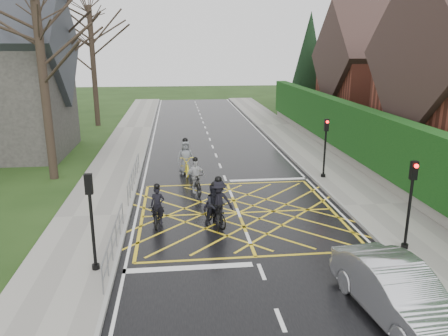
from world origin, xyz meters
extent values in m
plane|color=black|center=(0.00, 0.00, 0.00)|extent=(120.00, 120.00, 0.00)
cube|color=black|center=(0.00, 0.00, 0.01)|extent=(9.00, 80.00, 0.01)
cube|color=gray|center=(6.00, 0.00, 0.07)|extent=(3.00, 80.00, 0.15)
cube|color=gray|center=(-6.00, 0.00, 0.07)|extent=(3.00, 80.00, 0.15)
cube|color=slate|center=(7.75, 6.00, 0.35)|extent=(0.50, 38.00, 0.70)
cube|color=#0F3710|center=(7.75, 6.00, 2.10)|extent=(0.90, 38.00, 2.80)
cube|color=brown|center=(14.75, 18.00, 3.00)|extent=(9.00, 8.00, 6.00)
cube|color=#32221E|center=(14.75, 18.00, 5.90)|extent=(9.80, 8.80, 8.80)
cube|color=brown|center=(17.45, 18.00, 8.50)|extent=(0.70, 0.70, 1.60)
cylinder|color=black|center=(10.75, 26.00, 0.60)|extent=(0.50, 0.50, 1.20)
cone|color=black|center=(10.75, 26.00, 5.00)|extent=(4.60, 4.60, 10.00)
cylinder|color=black|center=(-9.00, 6.00, 5.50)|extent=(0.44, 0.44, 11.00)
cylinder|color=black|center=(-10.00, 14.00, 6.00)|extent=(0.44, 0.44, 12.00)
cylinder|color=black|center=(-9.30, 22.00, 5.00)|extent=(0.44, 0.44, 10.00)
cylinder|color=slate|center=(-4.65, -3.50, 1.00)|extent=(0.05, 5.00, 0.05)
cylinder|color=slate|center=(-4.65, -3.50, 0.55)|extent=(0.04, 5.00, 0.04)
cylinder|color=slate|center=(-4.65, -6.00, 0.50)|extent=(0.04, 0.04, 1.00)
cylinder|color=slate|center=(-4.65, -1.00, 0.50)|extent=(0.04, 0.04, 1.00)
cylinder|color=slate|center=(-4.65, 4.00, 1.00)|extent=(0.05, 6.00, 0.05)
cylinder|color=slate|center=(-4.65, 4.00, 0.55)|extent=(0.04, 6.00, 0.04)
cylinder|color=slate|center=(-4.65, 1.00, 0.50)|extent=(0.04, 0.04, 1.00)
cylinder|color=slate|center=(-4.65, 7.00, 0.50)|extent=(0.04, 0.04, 1.00)
cylinder|color=black|center=(5.10, 4.20, 1.50)|extent=(0.10, 0.10, 3.00)
cylinder|color=black|center=(5.10, 4.20, 0.15)|extent=(0.24, 0.24, 0.30)
cube|color=black|center=(5.10, 4.20, 2.90)|extent=(0.22, 0.16, 0.62)
sphere|color=#FF0C0C|center=(5.10, 4.08, 3.08)|extent=(0.14, 0.14, 0.14)
cylinder|color=black|center=(5.10, -4.20, 1.50)|extent=(0.10, 0.10, 3.00)
cylinder|color=black|center=(5.10, -4.20, 0.15)|extent=(0.24, 0.24, 0.30)
cube|color=black|center=(5.10, -4.20, 2.90)|extent=(0.22, 0.16, 0.62)
sphere|color=#FF0C0C|center=(5.10, -4.32, 3.08)|extent=(0.14, 0.14, 0.14)
cylinder|color=black|center=(-5.10, -4.50, 1.50)|extent=(0.10, 0.10, 3.00)
cylinder|color=black|center=(-5.10, -4.50, 0.15)|extent=(0.24, 0.24, 0.30)
cube|color=black|center=(-5.10, -4.50, 2.90)|extent=(0.22, 0.16, 0.62)
sphere|color=#FF0C0C|center=(-5.10, -4.38, 3.08)|extent=(0.14, 0.14, 0.14)
imported|color=black|center=(-3.32, -0.83, 0.45)|extent=(0.68, 1.74, 0.90)
imported|color=black|center=(-3.32, -0.73, 0.76)|extent=(0.57, 0.39, 1.52)
sphere|color=black|center=(-3.32, -0.73, 1.54)|extent=(0.24, 0.24, 0.24)
imported|color=black|center=(-1.11, -1.17, 0.53)|extent=(1.16, 1.81, 1.06)
imported|color=black|center=(-1.11, -1.07, 0.81)|extent=(0.96, 0.87, 1.62)
sphere|color=black|center=(-1.11, -1.07, 1.64)|extent=(0.25, 0.25, 0.25)
imported|color=black|center=(-0.96, -1.12, 0.53)|extent=(0.90, 2.08, 1.06)
imported|color=black|center=(-0.96, -1.02, 0.90)|extent=(1.22, 0.78, 1.80)
sphere|color=black|center=(-0.96, -1.02, 1.82)|extent=(0.28, 0.28, 0.28)
imported|color=black|center=(-1.66, 2.76, 0.53)|extent=(0.90, 1.83, 1.06)
imported|color=#B3B4B7|center=(-1.66, 2.86, 0.81)|extent=(1.02, 0.61, 1.62)
sphere|color=black|center=(-1.66, 2.86, 1.64)|extent=(0.25, 0.25, 0.25)
imported|color=yellow|center=(-2.04, 6.00, 0.55)|extent=(0.94, 2.14, 1.09)
imported|color=#5A5E62|center=(-2.04, 6.10, 0.93)|extent=(0.96, 0.68, 1.86)
sphere|color=black|center=(-2.04, 6.10, 1.88)|extent=(0.29, 0.29, 0.29)
imported|color=silver|center=(2.97, -7.68, 0.73)|extent=(2.07, 4.60, 1.46)
camera|label=1|loc=(-2.53, -16.99, 6.80)|focal=35.00mm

